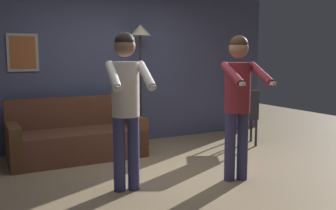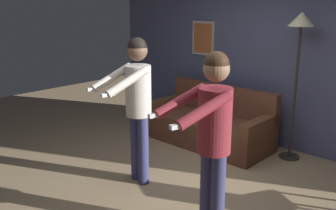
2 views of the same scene
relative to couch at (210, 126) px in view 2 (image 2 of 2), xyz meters
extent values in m
plane|color=tan|center=(0.74, -1.51, -0.28)|extent=(12.00, 12.00, 0.00)
cube|color=#4C5274|center=(0.74, 0.62, 1.02)|extent=(6.40, 0.06, 2.60)
cube|color=#B7B2A8|center=(-0.62, 0.58, 1.26)|extent=(0.44, 0.02, 0.56)
cube|color=#B06031|center=(-0.62, 0.57, 1.26)|extent=(0.36, 0.01, 0.48)
cube|color=brown|center=(0.00, -0.04, -0.07)|extent=(1.91, 0.87, 0.42)
cube|color=brown|center=(0.00, 0.31, 0.37)|extent=(1.90, 0.16, 0.45)
cube|color=brown|center=(-0.87, -0.04, 0.01)|extent=(0.17, 0.85, 0.58)
cube|color=brown|center=(0.87, -0.05, 0.01)|extent=(0.17, 0.85, 0.58)
cylinder|color=#332D28|center=(1.17, 0.30, -0.27)|extent=(0.28, 0.28, 0.02)
cylinder|color=#332D28|center=(1.17, 0.30, 0.65)|extent=(0.04, 0.04, 1.80)
cone|color=#F9EAB7|center=(1.17, 0.30, 1.63)|extent=(0.34, 0.34, 0.18)
cylinder|color=navy|center=(0.06, -1.60, 0.14)|extent=(0.13, 0.13, 0.84)
cylinder|color=navy|center=(0.22, -1.63, 0.14)|extent=(0.13, 0.13, 0.84)
cylinder|color=silver|center=(0.14, -1.62, 0.86)|extent=(0.30, 0.30, 0.59)
sphere|color=brown|center=(0.14, -1.62, 1.32)|extent=(0.23, 0.23, 0.23)
sphere|color=black|center=(0.14, -1.62, 1.36)|extent=(0.22, 0.22, 0.22)
cylinder|color=silver|center=(-0.07, -1.82, 1.02)|extent=(0.18, 0.52, 0.29)
cube|color=white|center=(-0.11, -2.06, 0.91)|extent=(0.07, 0.15, 0.04)
cylinder|color=silver|center=(0.26, -1.88, 1.02)|extent=(0.18, 0.52, 0.29)
cube|color=white|center=(0.22, -2.12, 0.91)|extent=(0.07, 0.15, 0.04)
cylinder|color=#3B3C69|center=(1.36, -1.89, 0.14)|extent=(0.13, 0.13, 0.83)
cylinder|color=#3B3C69|center=(1.51, -1.93, 0.14)|extent=(0.13, 0.13, 0.83)
cylinder|color=maroon|center=(1.43, -1.91, 0.84)|extent=(0.30, 0.30, 0.59)
sphere|color=#9E7556|center=(1.43, -1.91, 1.30)|extent=(0.23, 0.23, 0.23)
sphere|color=#382314|center=(1.43, -1.91, 1.34)|extent=(0.22, 0.22, 0.22)
cylinder|color=maroon|center=(1.21, -2.10, 1.02)|extent=(0.23, 0.52, 0.26)
cube|color=white|center=(1.14, -2.33, 0.93)|extent=(0.08, 0.16, 0.04)
cylinder|color=maroon|center=(1.53, -2.19, 1.02)|extent=(0.23, 0.52, 0.26)
cube|color=white|center=(1.47, -2.42, 0.93)|extent=(0.08, 0.16, 0.04)
camera|label=1|loc=(-1.35, -5.39, 1.21)|focal=40.00mm
camera|label=2|loc=(3.25, -4.47, 1.84)|focal=40.00mm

